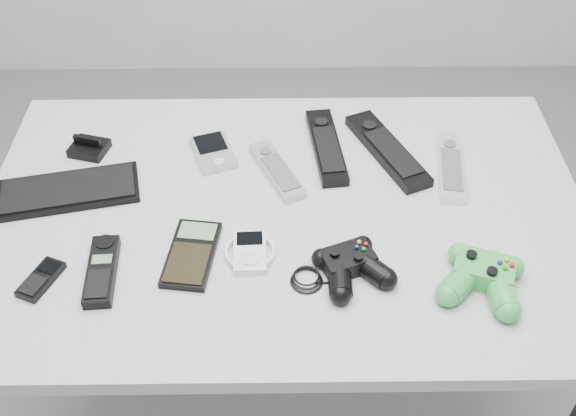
{
  "coord_description": "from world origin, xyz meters",
  "views": [
    {
      "loc": [
        0.0,
        -0.96,
        1.71
      ],
      "look_at": [
        0.02,
        -0.04,
        0.81
      ],
      "focal_mm": 42.0,
      "sensor_mm": 36.0,
      "label": 1
    }
  ],
  "objects_px": {
    "remote_silver_a": "(277,170)",
    "mobile_phone": "(41,279)",
    "pda": "(213,152)",
    "pda_keyboard": "(69,190)",
    "controller_black": "(351,264)",
    "mp3_player": "(250,251)",
    "cordless_handset": "(102,271)",
    "remote_black_a": "(326,146)",
    "remote_black_b": "(387,149)",
    "desk": "(285,235)",
    "calculator": "(191,254)",
    "controller_green": "(483,276)",
    "remote_silver_b": "(451,166)"
  },
  "relations": [
    {
      "from": "calculator",
      "to": "controller_green",
      "type": "height_order",
      "value": "controller_green"
    },
    {
      "from": "remote_black_a",
      "to": "mp3_player",
      "type": "xyz_separation_m",
      "value": [
        -0.16,
        -0.3,
        -0.0
      ]
    },
    {
      "from": "pda_keyboard",
      "to": "cordless_handset",
      "type": "distance_m",
      "value": 0.24
    },
    {
      "from": "calculator",
      "to": "mp3_player",
      "type": "height_order",
      "value": "mp3_player"
    },
    {
      "from": "mobile_phone",
      "to": "mp3_player",
      "type": "height_order",
      "value": "mp3_player"
    },
    {
      "from": "mp3_player",
      "to": "cordless_handset",
      "type": "bearing_deg",
      "value": -172.4
    },
    {
      "from": "cordless_handset",
      "to": "controller_green",
      "type": "relative_size",
      "value": 1.01
    },
    {
      "from": "mobile_phone",
      "to": "cordless_handset",
      "type": "bearing_deg",
      "value": 31.04
    },
    {
      "from": "cordless_handset",
      "to": "controller_green",
      "type": "height_order",
      "value": "controller_green"
    },
    {
      "from": "pda",
      "to": "mp3_player",
      "type": "bearing_deg",
      "value": -92.22
    },
    {
      "from": "calculator",
      "to": "desk",
      "type": "bearing_deg",
      "value": 42.53
    },
    {
      "from": "remote_black_a",
      "to": "remote_silver_b",
      "type": "height_order",
      "value": "remote_black_a"
    },
    {
      "from": "desk",
      "to": "controller_green",
      "type": "xyz_separation_m",
      "value": [
        0.34,
        -0.19,
        0.09
      ]
    },
    {
      "from": "cordless_handset",
      "to": "desk",
      "type": "bearing_deg",
      "value": 22.54
    },
    {
      "from": "mp3_player",
      "to": "controller_black",
      "type": "xyz_separation_m",
      "value": [
        0.18,
        -0.04,
        0.01
      ]
    },
    {
      "from": "pda_keyboard",
      "to": "cordless_handset",
      "type": "height_order",
      "value": "cordless_handset"
    },
    {
      "from": "pda",
      "to": "remote_silver_b",
      "type": "xyz_separation_m",
      "value": [
        0.49,
        -0.05,
        0.0
      ]
    },
    {
      "from": "desk",
      "to": "pda_keyboard",
      "type": "xyz_separation_m",
      "value": [
        -0.43,
        0.05,
        0.08
      ]
    },
    {
      "from": "remote_black_a",
      "to": "calculator",
      "type": "xyz_separation_m",
      "value": [
        -0.26,
        -0.3,
        -0.0
      ]
    },
    {
      "from": "pda",
      "to": "controller_black",
      "type": "distance_m",
      "value": 0.42
    },
    {
      "from": "remote_black_a",
      "to": "remote_black_b",
      "type": "distance_m",
      "value": 0.13
    },
    {
      "from": "pda",
      "to": "remote_silver_a",
      "type": "height_order",
      "value": "remote_silver_a"
    },
    {
      "from": "cordless_handset",
      "to": "calculator",
      "type": "relative_size",
      "value": 0.96
    },
    {
      "from": "controller_black",
      "to": "remote_silver_b",
      "type": "bearing_deg",
      "value": 28.69
    },
    {
      "from": "pda_keyboard",
      "to": "calculator",
      "type": "bearing_deg",
      "value": -45.65
    },
    {
      "from": "mobile_phone",
      "to": "controller_black",
      "type": "relative_size",
      "value": 0.42
    },
    {
      "from": "remote_black_b",
      "to": "mobile_phone",
      "type": "xyz_separation_m",
      "value": [
        -0.65,
        -0.35,
        -0.0
      ]
    },
    {
      "from": "calculator",
      "to": "controller_green",
      "type": "distance_m",
      "value": 0.52
    },
    {
      "from": "pda_keyboard",
      "to": "remote_silver_a",
      "type": "distance_m",
      "value": 0.42
    },
    {
      "from": "cordless_handset",
      "to": "controller_green",
      "type": "distance_m",
      "value": 0.67
    },
    {
      "from": "pda_keyboard",
      "to": "remote_black_b",
      "type": "height_order",
      "value": "remote_black_b"
    },
    {
      "from": "remote_black_a",
      "to": "cordless_handset",
      "type": "relative_size",
      "value": 1.57
    },
    {
      "from": "remote_black_a",
      "to": "mobile_phone",
      "type": "xyz_separation_m",
      "value": [
        -0.52,
        -0.36,
        -0.0
      ]
    },
    {
      "from": "desk",
      "to": "controller_black",
      "type": "bearing_deg",
      "value": -54.03
    },
    {
      "from": "pda_keyboard",
      "to": "controller_black",
      "type": "distance_m",
      "value": 0.59
    },
    {
      "from": "cordless_handset",
      "to": "controller_black",
      "type": "bearing_deg",
      "value": -3.58
    },
    {
      "from": "remote_black_b",
      "to": "controller_black",
      "type": "xyz_separation_m",
      "value": [
        -0.1,
        -0.33,
        0.01
      ]
    },
    {
      "from": "remote_silver_a",
      "to": "mobile_phone",
      "type": "bearing_deg",
      "value": -169.66
    },
    {
      "from": "remote_black_a",
      "to": "controller_green",
      "type": "bearing_deg",
      "value": -62.69
    },
    {
      "from": "remote_black_a",
      "to": "controller_black",
      "type": "xyz_separation_m",
      "value": [
        0.03,
        -0.34,
        0.01
      ]
    },
    {
      "from": "remote_black_a",
      "to": "remote_black_b",
      "type": "xyz_separation_m",
      "value": [
        0.13,
        -0.01,
        0.0
      ]
    },
    {
      "from": "pda_keyboard",
      "to": "mp3_player",
      "type": "bearing_deg",
      "value": -36.85
    },
    {
      "from": "remote_silver_a",
      "to": "controller_black",
      "type": "bearing_deg",
      "value": -88.41
    },
    {
      "from": "pda",
      "to": "remote_silver_a",
      "type": "bearing_deg",
      "value": -43.32
    },
    {
      "from": "cordless_handset",
      "to": "mp3_player",
      "type": "height_order",
      "value": "cordless_handset"
    },
    {
      "from": "controller_green",
      "to": "pda_keyboard",
      "type": "bearing_deg",
      "value": -177.34
    },
    {
      "from": "desk",
      "to": "remote_silver_b",
      "type": "bearing_deg",
      "value": 18.89
    },
    {
      "from": "remote_silver_b",
      "to": "controller_green",
      "type": "xyz_separation_m",
      "value": [
        -0.0,
        -0.31,
        0.01
      ]
    },
    {
      "from": "remote_silver_a",
      "to": "calculator",
      "type": "height_order",
      "value": "remote_silver_a"
    },
    {
      "from": "remote_silver_a",
      "to": "mp3_player",
      "type": "distance_m",
      "value": 0.23
    }
  ]
}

